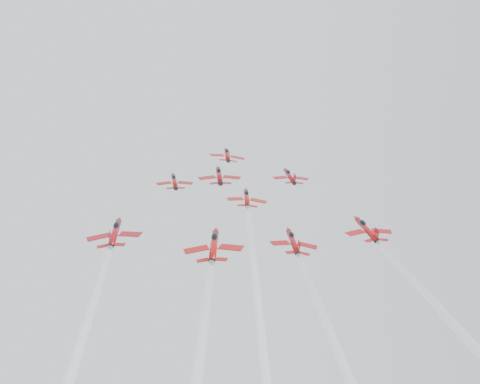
{
  "coord_description": "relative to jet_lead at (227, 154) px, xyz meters",
  "views": [
    {
      "loc": [
        -10.81,
        -112.86,
        152.03
      ],
      "look_at": [
        0.0,
        2.0,
        166.37
      ],
      "focal_mm": 40.0,
      "sensor_mm": 36.0,
      "label": 1
    }
  ],
  "objects": [
    {
      "name": "jet_lead",
      "position": [
        0.0,
        0.0,
        0.0
      ],
      "size": [
        9.79,
        12.7,
        7.46
      ],
      "rotation": [
        0.49,
        0.09,
        0.05
      ],
      "color": "#A91014"
    },
    {
      "name": "jet_row2_left",
      "position": [
        -13.49,
        -19.22,
        -10.22
      ],
      "size": [
        8.58,
        11.13,
        6.54
      ],
      "rotation": [
        0.49,
        -0.04,
        0.1
      ],
      "color": "maroon"
    },
    {
      "name": "jet_row2_center",
      "position": [
        -2.93,
        -15.22,
        -8.08
      ],
      "size": [
        10.37,
        13.45,
        7.9
      ],
      "rotation": [
        0.49,
        -0.03,
        -0.01
      ],
      "color": "#9E0F13"
    },
    {
      "name": "jet_row2_right",
      "position": [
        14.31,
        -15.01,
        -7.98
      ],
      "size": [
        9.07,
        11.77,
        6.91
      ],
      "rotation": [
        0.49,
        0.01,
        0.07
      ],
      "color": "maroon"
    },
    {
      "name": "jet_center",
      "position": [
        2.32,
        -65.65,
        -34.94
      ],
      "size": [
        8.81,
        84.87,
        45.81
      ],
      "rotation": [
        0.49,
        0.08,
        -0.02
      ],
      "color": "#AA1A10"
    }
  ]
}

